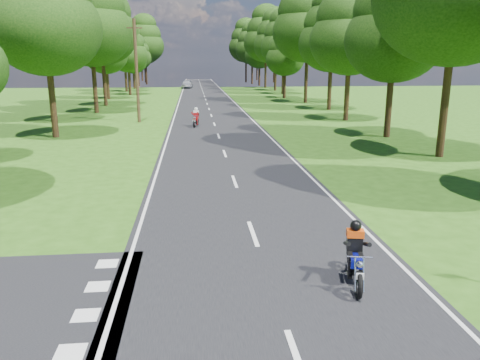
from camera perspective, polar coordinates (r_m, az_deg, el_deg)
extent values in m
plane|color=#285012|center=(11.68, 2.84, -10.09)|extent=(160.00, 160.00, 0.00)
cube|color=black|center=(60.73, -4.20, 9.74)|extent=(7.00, 140.00, 0.02)
cube|color=silver|center=(13.50, 1.59, -6.51)|extent=(0.12, 2.00, 0.01)
cube|color=silver|center=(19.19, -0.67, -0.16)|extent=(0.12, 2.00, 0.01)
cube|color=silver|center=(25.03, -1.88, 3.26)|extent=(0.12, 2.00, 0.01)
cube|color=silver|center=(30.93, -2.63, 5.38)|extent=(0.12, 2.00, 0.01)
cube|color=silver|center=(36.86, -3.14, 6.82)|extent=(0.12, 2.00, 0.01)
cube|color=silver|center=(42.81, -3.52, 7.86)|extent=(0.12, 2.00, 0.01)
cube|color=silver|center=(48.78, -3.80, 8.64)|extent=(0.12, 2.00, 0.01)
cube|color=silver|center=(54.75, -4.02, 9.26)|extent=(0.12, 2.00, 0.01)
cube|color=silver|center=(60.72, -4.20, 9.75)|extent=(0.12, 2.00, 0.01)
cube|color=silver|center=(66.71, -4.35, 10.15)|extent=(0.12, 2.00, 0.01)
cube|color=silver|center=(72.69, -4.47, 10.49)|extent=(0.12, 2.00, 0.01)
cube|color=silver|center=(78.68, -4.58, 10.78)|extent=(0.12, 2.00, 0.01)
cube|color=silver|center=(84.66, -4.67, 11.02)|extent=(0.12, 2.00, 0.01)
cube|color=silver|center=(90.65, -4.75, 11.24)|extent=(0.12, 2.00, 0.01)
cube|color=silver|center=(96.65, -4.82, 11.42)|extent=(0.12, 2.00, 0.01)
cube|color=silver|center=(102.64, -4.88, 11.59)|extent=(0.12, 2.00, 0.01)
cube|color=silver|center=(108.63, -4.93, 11.74)|extent=(0.12, 2.00, 0.01)
cube|color=silver|center=(114.62, -4.98, 11.87)|extent=(0.12, 2.00, 0.01)
cube|color=silver|center=(120.62, -5.02, 11.99)|extent=(0.12, 2.00, 0.01)
cube|color=silver|center=(126.61, -5.06, 12.09)|extent=(0.12, 2.00, 0.01)
cube|color=silver|center=(60.73, -7.36, 9.67)|extent=(0.10, 140.00, 0.01)
cube|color=silver|center=(60.90, -1.05, 9.80)|extent=(0.10, 140.00, 0.01)
cube|color=silver|center=(8.93, -19.98, -19.13)|extent=(0.50, 0.50, 0.01)
cube|color=silver|center=(9.93, -18.29, -15.38)|extent=(0.50, 0.50, 0.01)
cube|color=silver|center=(10.96, -16.95, -12.31)|extent=(0.50, 0.50, 0.01)
cube|color=silver|center=(12.03, -15.87, -9.77)|extent=(0.50, 0.50, 0.01)
cylinder|color=black|center=(32.65, -21.82, 8.28)|extent=(0.40, 0.40, 3.91)
ellipsoid|color=black|center=(32.59, -22.63, 16.71)|extent=(6.85, 6.85, 5.82)
cylinder|color=black|center=(41.38, -21.84, 9.26)|extent=(0.40, 0.40, 3.79)
ellipsoid|color=black|center=(41.31, -22.46, 15.70)|extent=(6.64, 6.64, 5.64)
ellipsoid|color=black|center=(41.43, -22.72, 18.25)|extent=(5.69, 5.69, 4.84)
cylinder|color=black|center=(47.10, -17.24, 10.45)|extent=(0.40, 0.40, 4.32)
ellipsoid|color=black|center=(47.09, -17.74, 16.90)|extent=(7.56, 7.56, 6.42)
ellipsoid|color=black|center=(47.26, -17.94, 19.44)|extent=(6.48, 6.48, 5.51)
cylinder|color=black|center=(54.53, -16.17, 11.01)|extent=(0.40, 0.40, 4.40)
ellipsoid|color=black|center=(54.54, -16.58, 16.70)|extent=(7.71, 7.71, 6.55)
ellipsoid|color=black|center=(54.69, -16.74, 18.94)|extent=(6.60, 6.60, 5.61)
cylinder|color=black|center=(64.32, -15.81, 10.92)|extent=(0.40, 0.40, 3.20)
ellipsoid|color=black|center=(64.24, -16.06, 14.42)|extent=(5.60, 5.60, 4.76)
ellipsoid|color=black|center=(64.28, -16.15, 15.81)|extent=(4.80, 4.80, 4.08)
ellipsoid|color=black|center=(64.35, -16.25, 17.20)|extent=(3.60, 3.60, 3.06)
cylinder|color=black|center=(71.33, -13.30, 11.37)|extent=(0.40, 0.40, 3.22)
ellipsoid|color=black|center=(71.26, -13.49, 14.55)|extent=(5.64, 5.64, 4.79)
ellipsoid|color=black|center=(71.29, -13.56, 15.81)|extent=(4.83, 4.83, 4.11)
ellipsoid|color=black|center=(71.36, -13.64, 17.06)|extent=(3.62, 3.62, 3.08)
cylinder|color=black|center=(79.21, -13.72, 11.74)|extent=(0.40, 0.40, 3.61)
ellipsoid|color=black|center=(79.16, -13.92, 14.95)|extent=(6.31, 6.31, 5.37)
ellipsoid|color=black|center=(79.21, -13.99, 16.22)|extent=(5.41, 5.41, 4.60)
ellipsoid|color=black|center=(79.30, -14.07, 17.49)|extent=(4.06, 4.06, 3.45)
cylinder|color=black|center=(86.94, -12.77, 11.68)|extent=(0.40, 0.40, 2.67)
ellipsoid|color=black|center=(86.87, -12.89, 13.84)|extent=(4.67, 4.67, 3.97)
ellipsoid|color=black|center=(86.87, -12.94, 14.69)|extent=(4.00, 4.00, 3.40)
ellipsoid|color=black|center=(86.90, -12.99, 15.55)|extent=(3.00, 3.00, 2.55)
cylinder|color=black|center=(96.05, -12.27, 12.05)|extent=(0.40, 0.40, 3.09)
ellipsoid|color=black|center=(96.00, -12.39, 14.31)|extent=(5.40, 5.40, 4.59)
ellipsoid|color=black|center=(96.02, -12.44, 15.21)|extent=(4.63, 4.63, 3.93)
ellipsoid|color=black|center=(96.06, -12.49, 16.10)|extent=(3.47, 3.47, 2.95)
cylinder|color=black|center=(102.41, -11.35, 12.60)|extent=(0.40, 0.40, 4.48)
ellipsoid|color=black|center=(102.42, -11.50, 15.69)|extent=(7.84, 7.84, 6.66)
ellipsoid|color=black|center=(102.51, -11.57, 16.90)|extent=(6.72, 6.72, 5.71)
ellipsoid|color=black|center=(102.64, -11.63, 18.12)|extent=(5.04, 5.04, 4.28)
cylinder|color=black|center=(111.45, -11.45, 12.62)|extent=(0.40, 0.40, 4.09)
ellipsoid|color=black|center=(111.44, -11.59, 15.21)|extent=(7.16, 7.16, 6.09)
ellipsoid|color=black|center=(111.50, -11.64, 16.23)|extent=(6.14, 6.14, 5.22)
ellipsoid|color=black|center=(111.59, -11.69, 17.25)|extent=(4.61, 4.61, 3.92)
cylinder|color=black|center=(26.14, 23.59, 7.55)|extent=(0.40, 0.40, 4.56)
cylinder|color=black|center=(31.93, 17.65, 8.13)|extent=(0.40, 0.40, 3.49)
ellipsoid|color=black|center=(31.81, 18.26, 15.84)|extent=(6.12, 6.12, 5.20)
ellipsoid|color=black|center=(31.92, 18.51, 18.89)|extent=(5.24, 5.24, 4.46)
cylinder|color=black|center=(40.26, 12.88, 9.73)|extent=(0.40, 0.40, 3.69)
ellipsoid|color=black|center=(40.18, 13.25, 16.19)|extent=(6.46, 6.46, 5.49)
ellipsoid|color=black|center=(40.29, 13.41, 18.75)|extent=(5.54, 5.54, 4.71)
cylinder|color=black|center=(49.00, 10.86, 10.62)|extent=(0.40, 0.40, 3.74)
ellipsoid|color=black|center=(48.94, 11.12, 16.01)|extent=(6.55, 6.55, 5.57)
ellipsoid|color=black|center=(49.04, 11.23, 18.14)|extent=(5.62, 5.62, 4.77)
ellipsoid|color=black|center=(49.20, 11.33, 20.25)|extent=(4.21, 4.21, 3.58)
cylinder|color=black|center=(56.87, 8.05, 11.66)|extent=(0.40, 0.40, 4.64)
ellipsoid|color=black|center=(56.91, 8.25, 17.42)|extent=(8.12, 8.12, 6.91)
ellipsoid|color=black|center=(57.08, 8.34, 19.68)|extent=(6.96, 6.96, 5.92)
cylinder|color=black|center=(63.70, 5.44, 11.23)|extent=(0.40, 0.40, 2.91)
ellipsoid|color=black|center=(63.61, 5.52, 14.45)|extent=(5.09, 5.09, 4.33)
ellipsoid|color=black|center=(63.63, 5.55, 15.72)|extent=(4.36, 4.36, 3.71)
ellipsoid|color=black|center=(63.68, 5.58, 17.00)|extent=(3.27, 3.27, 2.78)
cylinder|color=black|center=(71.24, 5.26, 11.94)|extent=(0.40, 0.40, 3.88)
ellipsoid|color=black|center=(71.20, 5.35, 15.78)|extent=(6.78, 6.78, 5.77)
ellipsoid|color=black|center=(71.28, 5.39, 17.30)|extent=(5.81, 5.81, 4.94)
ellipsoid|color=black|center=(71.40, 5.43, 18.81)|extent=(4.36, 4.36, 3.71)
cylinder|color=black|center=(79.62, 4.34, 12.31)|extent=(0.40, 0.40, 4.18)
ellipsoid|color=black|center=(79.61, 4.41, 16.01)|extent=(7.31, 7.31, 6.21)
ellipsoid|color=black|center=(79.70, 4.44, 17.48)|extent=(6.27, 6.27, 5.33)
ellipsoid|color=black|center=(79.84, 4.47, 18.94)|extent=(4.70, 4.70, 4.00)
cylinder|color=black|center=(88.40, 3.12, 12.67)|extent=(0.40, 0.40, 4.63)
ellipsoid|color=black|center=(88.43, 3.17, 16.37)|extent=(8.11, 8.11, 6.89)
ellipsoid|color=black|center=(88.54, 3.20, 17.83)|extent=(6.95, 6.95, 5.91)
ellipsoid|color=black|center=(88.70, 3.22, 19.29)|extent=(5.21, 5.21, 4.43)
cylinder|color=black|center=(95.61, 2.37, 12.42)|extent=(0.40, 0.40, 3.36)
ellipsoid|color=black|center=(95.56, 2.40, 14.91)|extent=(5.88, 5.88, 5.00)
ellipsoid|color=black|center=(95.60, 2.41, 15.89)|extent=(5.04, 5.04, 4.29)
ellipsoid|color=black|center=(95.65, 2.42, 16.87)|extent=(3.78, 3.78, 3.21)
cylinder|color=black|center=(102.69, 1.49, 12.76)|extent=(0.40, 0.40, 4.09)
ellipsoid|color=black|center=(102.68, 1.51, 15.57)|extent=(7.15, 7.15, 6.08)
ellipsoid|color=black|center=(102.74, 1.51, 16.68)|extent=(6.13, 6.13, 5.21)
ellipsoid|color=black|center=(102.84, 1.52, 17.79)|extent=(4.60, 4.60, 3.91)
cylinder|color=black|center=(110.33, 0.73, 12.98)|extent=(0.40, 0.40, 4.48)
ellipsoid|color=black|center=(110.34, 0.74, 15.84)|extent=(7.84, 7.84, 6.66)
ellipsoid|color=black|center=(110.42, 0.75, 16.98)|extent=(6.72, 6.72, 5.71)
ellipsoid|color=black|center=(110.54, 0.75, 18.11)|extent=(5.04, 5.04, 4.28)
cylinder|color=black|center=(121.18, -11.84, 12.65)|extent=(0.40, 0.40, 3.84)
ellipsoid|color=black|center=(121.16, -11.96, 14.89)|extent=(6.72, 6.72, 5.71)
ellipsoid|color=black|center=(121.20, -12.01, 15.77)|extent=(5.76, 5.76, 4.90)
ellipsoid|color=black|center=(121.28, -12.05, 16.65)|extent=(4.32, 4.32, 3.67)
cylinder|color=black|center=(123.67, 2.09, 13.04)|extent=(0.40, 0.40, 4.16)
ellipsoid|color=black|center=(123.66, 2.11, 15.41)|extent=(7.28, 7.28, 6.19)
ellipsoid|color=black|center=(123.71, 2.12, 16.35)|extent=(6.24, 6.24, 5.30)
ellipsoid|color=black|center=(123.80, 2.13, 17.29)|extent=(4.68, 4.68, 3.98)
cylinder|color=black|center=(106.53, -13.76, 12.27)|extent=(0.40, 0.40, 3.52)
ellipsoid|color=black|center=(106.50, -13.91, 14.60)|extent=(6.16, 6.16, 5.24)
ellipsoid|color=black|center=(106.53, -13.96, 15.52)|extent=(5.28, 5.28, 4.49)
ellipsoid|color=black|center=(106.59, -14.02, 16.44)|extent=(3.96, 3.96, 3.37)
cylinder|color=black|center=(110.13, 4.15, 12.94)|extent=(0.40, 0.40, 4.48)
ellipsoid|color=black|center=(110.14, 4.21, 15.81)|extent=(7.84, 7.84, 6.66)
ellipsoid|color=black|center=(110.22, 4.23, 16.94)|extent=(6.72, 6.72, 5.71)
ellipsoid|color=black|center=(110.34, 4.25, 18.08)|extent=(5.04, 5.04, 4.28)
cylinder|color=#382616|center=(38.77, -12.49, 12.78)|extent=(0.26, 0.26, 8.00)
cube|color=#382616|center=(38.84, -12.76, 17.64)|extent=(1.20, 0.10, 0.10)
imported|color=#B9BBC1|center=(86.95, -6.46, 11.56)|extent=(2.29, 4.55, 1.49)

